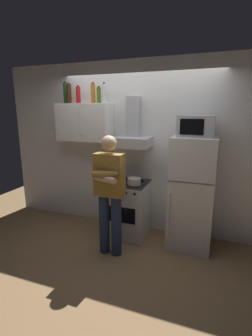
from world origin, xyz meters
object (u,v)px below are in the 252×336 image
microwave (196,126)px  upper_cabinet (85,123)px  person_standing (110,192)px  bottle_vodka_clear (104,93)px  bottle_soda_red (78,95)px  bottle_wine_green (66,93)px  range_hood (132,134)px  bottle_rum_dark (69,94)px  bottle_liquor_amber (93,93)px  cooking_pot (134,181)px  refrigerator (192,193)px  bottle_olive_oil (99,95)px  stove_oven (129,208)px

microwave → upper_cabinet: bearing=176.5°
person_standing → bottle_vodka_clear: 1.53m
bottle_soda_red → bottle_vodka_clear: (0.44, 0.01, 0.02)m
bottle_wine_green → upper_cabinet: bearing=-6.1°
bottle_wine_green → range_hood: bearing=-1.8°
bottle_rum_dark → bottle_wine_green: bearing=152.4°
bottle_rum_dark → range_hood: bearing=0.8°
bottle_liquor_amber → bottle_rum_dark: bearing=-174.9°
bottle_vodka_clear → bottle_rum_dark: bearing=-179.2°
bottle_wine_green → bottle_rum_dark: 0.11m
cooking_pot → bottle_rum_dark: bearing=169.0°
microwave → bottle_liquor_amber: size_ratio=1.52×
refrigerator → bottle_olive_oil: size_ratio=6.38×
stove_oven → bottle_wine_green: size_ratio=2.50×
bottle_wine_green → bottle_vodka_clear: bearing=-3.5°
refrigerator → bottle_liquor_amber: size_ratio=5.08×
bottle_wine_green → bottle_olive_oil: bottle_wine_green is taller
upper_cabinet → stove_oven: size_ratio=1.03×
bottle_olive_oil → bottle_rum_dark: size_ratio=0.79×
bottle_vodka_clear → bottle_liquor_amber: bearing=172.0°
upper_cabinet → bottle_wine_green: size_ratio=2.58×
refrigerator → bottle_rum_dark: 2.45m
upper_cabinet → bottle_soda_red: 0.44m
bottle_rum_dark → bottle_liquor_amber: bearing=5.1°
bottle_soda_red → bottle_wine_green: size_ratio=0.78×
range_hood → cooking_pot: size_ratio=2.51×
stove_oven → bottle_soda_red: 1.96m
cooking_pot → bottle_wine_green: bearing=167.6°
bottle_soda_red → bottle_olive_oil: bottle_soda_red is taller
microwave → bottle_wine_green: 2.16m
bottle_liquor_amber → bottle_olive_oil: bearing=-14.3°
microwave → bottle_vodka_clear: size_ratio=1.58×
person_standing → cooking_pot: size_ratio=5.49×
upper_cabinet → bottle_soda_red: bottle_soda_red is taller
upper_cabinet → bottle_rum_dark: bottle_rum_dark is taller
person_standing → refrigerator: bearing=31.2°
bottle_soda_red → bottle_olive_oil: (0.35, 0.01, -0.01)m
stove_oven → bottle_soda_red: bearing=173.3°
microwave → bottle_vodka_clear: (-1.39, 0.10, 0.46)m
cooking_pot → bottle_rum_dark: (-1.19, 0.23, 1.28)m
stove_oven → refrigerator: size_ratio=0.55×
stove_oven → refrigerator: 1.02m
microwave → bottle_olive_oil: (-1.48, 0.10, 0.43)m
bottle_liquor_amber → cooking_pot: bearing=-19.0°
bottle_soda_red → bottle_liquor_amber: (0.24, 0.04, 0.02)m
stove_oven → refrigerator: refrigerator is taller
range_hood → microwave: size_ratio=1.56×
bottle_soda_red → bottle_liquor_amber: 0.25m
stove_oven → bottle_rum_dark: (-1.06, 0.11, 1.77)m
cooking_pot → bottle_liquor_amber: size_ratio=0.95×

